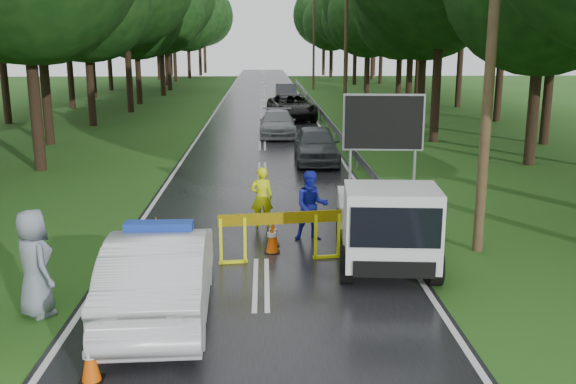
{
  "coord_description": "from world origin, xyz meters",
  "views": [
    {
      "loc": [
        0.09,
        -12.53,
        4.93
      ],
      "look_at": [
        0.66,
        2.8,
        1.3
      ],
      "focal_mm": 40.0,
      "sensor_mm": 36.0,
      "label": 1
    }
  ],
  "objects_px": {
    "work_truck": "(386,221)",
    "queue_car_fourth": "(286,94)",
    "civilian": "(312,206)",
    "queue_car_third": "(292,107)",
    "barrier": "(281,225)",
    "queue_car_second": "(277,123)",
    "officer": "(262,198)",
    "queue_car_first": "(316,145)",
    "police_sedan": "(161,273)"
  },
  "relations": [
    {
      "from": "officer",
      "to": "work_truck",
      "type": "bearing_deg",
      "value": 128.48
    },
    {
      "from": "queue_car_second",
      "to": "queue_car_first",
      "type": "bearing_deg",
      "value": -78.68
    },
    {
      "from": "work_truck",
      "to": "police_sedan",
      "type": "bearing_deg",
      "value": -145.05
    },
    {
      "from": "work_truck",
      "to": "queue_car_first",
      "type": "distance_m",
      "value": 12.33
    },
    {
      "from": "barrier",
      "to": "queue_car_first",
      "type": "bearing_deg",
      "value": 74.26
    },
    {
      "from": "police_sedan",
      "to": "queue_car_fourth",
      "type": "height_order",
      "value": "police_sedan"
    },
    {
      "from": "police_sedan",
      "to": "queue_car_first",
      "type": "height_order",
      "value": "police_sedan"
    },
    {
      "from": "work_truck",
      "to": "civilian",
      "type": "relative_size",
      "value": 2.68
    },
    {
      "from": "work_truck",
      "to": "queue_car_fourth",
      "type": "bearing_deg",
      "value": 96.32
    },
    {
      "from": "work_truck",
      "to": "queue_car_second",
      "type": "bearing_deg",
      "value": 100.66
    },
    {
      "from": "queue_car_second",
      "to": "civilian",
      "type": "bearing_deg",
      "value": -87.82
    },
    {
      "from": "police_sedan",
      "to": "queue_car_third",
      "type": "xyz_separation_m",
      "value": [
        3.68,
        30.0,
        -0.01
      ]
    },
    {
      "from": "civilian",
      "to": "queue_car_third",
      "type": "bearing_deg",
      "value": 86.38
    },
    {
      "from": "queue_car_fourth",
      "to": "queue_car_third",
      "type": "bearing_deg",
      "value": -90.67
    },
    {
      "from": "work_truck",
      "to": "queue_car_first",
      "type": "height_order",
      "value": "work_truck"
    },
    {
      "from": "queue_car_fourth",
      "to": "police_sedan",
      "type": "bearing_deg",
      "value": -95.74
    },
    {
      "from": "civilian",
      "to": "work_truck",
      "type": "bearing_deg",
      "value": -51.55
    },
    {
      "from": "barrier",
      "to": "queue_car_second",
      "type": "xyz_separation_m",
      "value": [
        0.36,
        19.79,
        -0.21
      ]
    },
    {
      "from": "queue_car_first",
      "to": "queue_car_second",
      "type": "height_order",
      "value": "queue_car_first"
    },
    {
      "from": "officer",
      "to": "queue_car_third",
      "type": "relative_size",
      "value": 0.29
    },
    {
      "from": "police_sedan",
      "to": "officer",
      "type": "bearing_deg",
      "value": -110.58
    },
    {
      "from": "queue_car_first",
      "to": "queue_car_second",
      "type": "distance_m",
      "value": 7.78
    },
    {
      "from": "police_sedan",
      "to": "queue_car_fourth",
      "type": "relative_size",
      "value": 1.07
    },
    {
      "from": "barrier",
      "to": "officer",
      "type": "distance_m",
      "value": 2.81
    },
    {
      "from": "civilian",
      "to": "queue_car_first",
      "type": "relative_size",
      "value": 0.4
    },
    {
      "from": "work_truck",
      "to": "barrier",
      "type": "height_order",
      "value": "work_truck"
    },
    {
      "from": "barrier",
      "to": "officer",
      "type": "bearing_deg",
      "value": 91.5
    },
    {
      "from": "queue_car_third",
      "to": "queue_car_fourth",
      "type": "height_order",
      "value": "queue_car_third"
    },
    {
      "from": "police_sedan",
      "to": "queue_car_second",
      "type": "xyz_separation_m",
      "value": [
        2.61,
        22.62,
        -0.14
      ]
    },
    {
      "from": "barrier",
      "to": "queue_car_third",
      "type": "xyz_separation_m",
      "value": [
        1.42,
        27.17,
        -0.08
      ]
    },
    {
      "from": "queue_car_second",
      "to": "officer",
      "type": "bearing_deg",
      "value": -91.94
    },
    {
      "from": "barrier",
      "to": "queue_car_second",
      "type": "distance_m",
      "value": 19.8
    },
    {
      "from": "work_truck",
      "to": "queue_car_fourth",
      "type": "relative_size",
      "value": 1.03
    },
    {
      "from": "officer",
      "to": "queue_car_first",
      "type": "xyz_separation_m",
      "value": [
        2.22,
        9.38,
        -0.08
      ]
    },
    {
      "from": "police_sedan",
      "to": "queue_car_first",
      "type": "bearing_deg",
      "value": -107.68
    },
    {
      "from": "work_truck",
      "to": "queue_car_second",
      "type": "xyz_separation_m",
      "value": [
        -2.0,
        19.96,
        -0.33
      ]
    },
    {
      "from": "work_truck",
      "to": "queue_car_first",
      "type": "xyz_separation_m",
      "value": [
        -0.57,
        12.32,
        -0.24
      ]
    },
    {
      "from": "queue_car_second",
      "to": "work_truck",
      "type": "bearing_deg",
      "value": -83.57
    },
    {
      "from": "queue_car_second",
      "to": "queue_car_fourth",
      "type": "distance_m",
      "value": 18.33
    },
    {
      "from": "work_truck",
      "to": "officer",
      "type": "xyz_separation_m",
      "value": [
        -2.79,
        2.94,
        -0.17
      ]
    },
    {
      "from": "queue_car_first",
      "to": "civilian",
      "type": "bearing_deg",
      "value": -94.17
    },
    {
      "from": "queue_car_fourth",
      "to": "queue_car_first",
      "type": "bearing_deg",
      "value": -89.82
    },
    {
      "from": "barrier",
      "to": "police_sedan",
      "type": "bearing_deg",
      "value": -135.88
    },
    {
      "from": "police_sedan",
      "to": "work_truck",
      "type": "distance_m",
      "value": 5.32
    },
    {
      "from": "queue_car_third",
      "to": "queue_car_fourth",
      "type": "relative_size",
      "value": 1.24
    },
    {
      "from": "officer",
      "to": "civilian",
      "type": "height_order",
      "value": "civilian"
    },
    {
      "from": "work_truck",
      "to": "queue_car_second",
      "type": "relative_size",
      "value": 1.03
    },
    {
      "from": "civilian",
      "to": "queue_car_fourth",
      "type": "xyz_separation_m",
      "value": [
        0.62,
        36.47,
        -0.12
      ]
    },
    {
      "from": "police_sedan",
      "to": "work_truck",
      "type": "height_order",
      "value": "work_truck"
    },
    {
      "from": "work_truck",
      "to": "queue_car_fourth",
      "type": "height_order",
      "value": "work_truck"
    }
  ]
}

